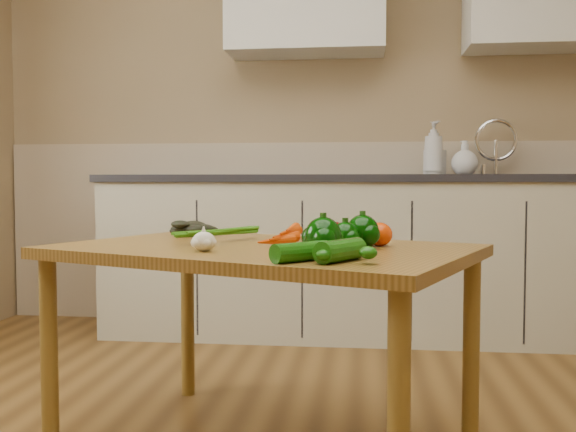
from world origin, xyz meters
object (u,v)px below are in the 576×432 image
(carrot_bunch, at_px, (266,234))
(pepper_c, at_px, (323,236))
(soap_bottle_b, at_px, (435,157))
(soap_bottle_c, at_px, (465,158))
(tomato_c, at_px, (379,234))
(leafy_greens, at_px, (196,224))
(pepper_b, at_px, (362,232))
(garlic_bulb, at_px, (204,242))
(tomato_b, at_px, (369,233))
(pepper_a, at_px, (345,236))
(zucchini_a, at_px, (340,250))
(soap_bottle_a, at_px, (434,148))
(tomato_a, at_px, (334,233))
(zucchini_b, at_px, (301,252))
(table, at_px, (263,269))

(carrot_bunch, bearing_deg, pepper_c, -31.70)
(soap_bottle_b, height_order, soap_bottle_c, soap_bottle_b)
(tomato_c, bearing_deg, leafy_greens, 155.92)
(pepper_b, bearing_deg, garlic_bulb, -164.33)
(tomato_b, bearing_deg, pepper_a, -111.76)
(carrot_bunch, distance_m, leafy_greens, 0.40)
(carrot_bunch, height_order, pepper_b, pepper_b)
(pepper_b, bearing_deg, pepper_c, -122.73)
(zucchini_a, bearing_deg, soap_bottle_a, 77.91)
(pepper_a, xyz_separation_m, tomato_c, (0.10, 0.14, -0.00))
(soap_bottle_b, xyz_separation_m, pepper_c, (-0.51, -1.99, -0.29))
(soap_bottle_b, bearing_deg, tomato_a, -69.09)
(pepper_c, xyz_separation_m, zucchini_b, (-0.04, -0.16, -0.03))
(table, distance_m, soap_bottle_a, 1.90)
(soap_bottle_c, xyz_separation_m, zucchini_a, (-0.62, -2.09, -0.31))
(table, xyz_separation_m, soap_bottle_c, (0.87, 1.72, 0.41))
(table, distance_m, carrot_bunch, 0.12)
(pepper_b, height_order, tomato_b, pepper_b)
(pepper_c, bearing_deg, zucchini_a, -71.28)
(leafy_greens, height_order, pepper_a, leafy_greens)
(tomato_a, relative_size, zucchini_b, 0.48)
(garlic_bulb, height_order, tomato_c, tomato_c)
(pepper_c, relative_size, tomato_b, 1.22)
(carrot_bunch, bearing_deg, zucchini_b, -48.02)
(table, xyz_separation_m, pepper_c, (0.20, -0.22, 0.12))
(pepper_a, bearing_deg, soap_bottle_b, 76.37)
(table, height_order, zucchini_a, zucchini_a)
(soap_bottle_a, bearing_deg, soap_bottle_c, -22.40)
(soap_bottle_b, bearing_deg, pepper_a, -66.73)
(tomato_b, bearing_deg, pepper_c, -114.16)
(tomato_b, bearing_deg, zucchini_b, -110.98)
(soap_bottle_c, xyz_separation_m, tomato_b, (-0.54, -1.66, -0.30))
(soap_bottle_a, distance_m, pepper_a, 1.90)
(garlic_bulb, distance_m, zucchini_b, 0.36)
(pepper_a, relative_size, tomato_b, 0.99)
(garlic_bulb, height_order, zucchini_b, garlic_bulb)
(zucchini_b, bearing_deg, garlic_bulb, 145.80)
(tomato_a, bearing_deg, soap_bottle_c, 68.73)
(tomato_a, bearing_deg, pepper_a, -76.60)
(zucchini_b, bearing_deg, pepper_b, 65.40)
(garlic_bulb, xyz_separation_m, pepper_a, (0.40, 0.07, 0.01))
(tomato_b, bearing_deg, tomato_a, -170.85)
(table, xyz_separation_m, tomato_c, (0.36, 0.03, 0.11))
(tomato_b, bearing_deg, garlic_bulb, -152.64)
(tomato_a, bearing_deg, table, -168.22)
(soap_bottle_c, distance_m, zucchini_a, 2.21)
(soap_bottle_a, relative_size, pepper_b, 3.02)
(table, height_order, carrot_bunch, carrot_bunch)
(soap_bottle_a, relative_size, tomato_b, 3.63)
(table, distance_m, tomato_c, 0.38)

